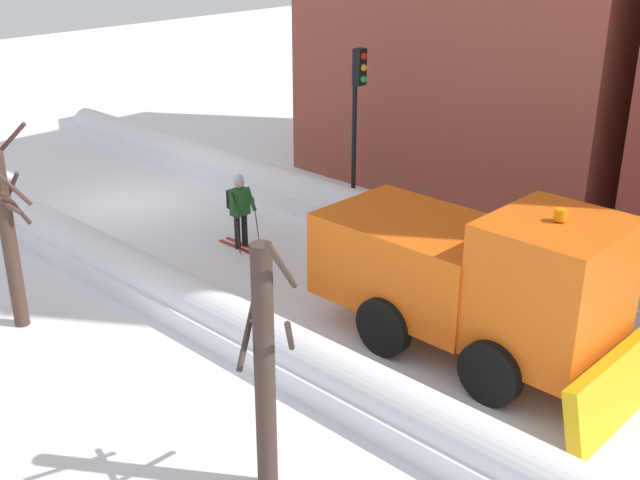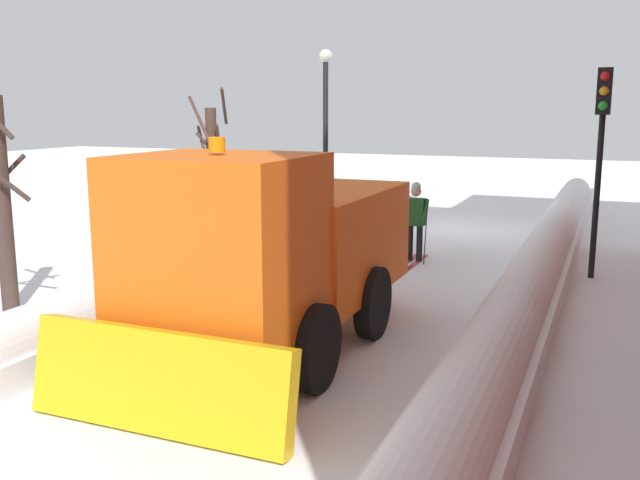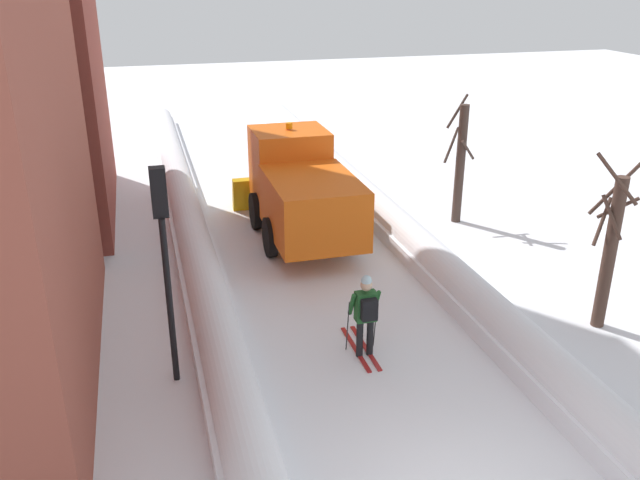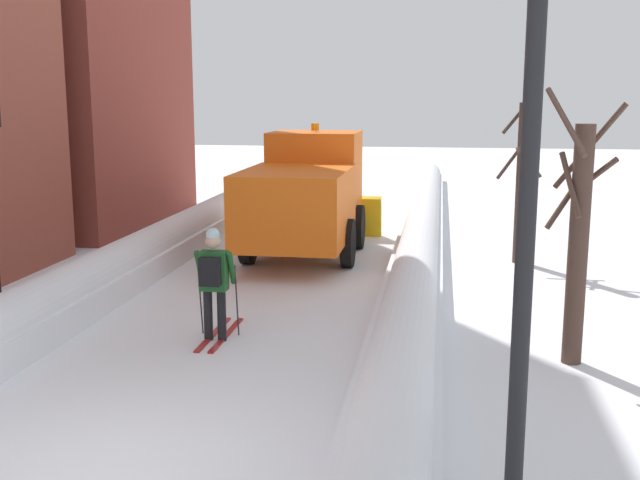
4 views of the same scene
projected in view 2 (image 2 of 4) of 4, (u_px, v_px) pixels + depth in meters
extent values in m
plane|color=white|center=(317.00, 330.00, 11.05)|extent=(80.00, 80.00, 0.00)
cube|color=white|center=(508.00, 339.00, 9.89)|extent=(1.10, 36.00, 0.49)
cylinder|color=white|center=(509.00, 322.00, 9.85)|extent=(0.90, 34.20, 0.90)
cube|color=white|center=(161.00, 298.00, 12.13)|extent=(1.10, 36.00, 0.41)
cylinder|color=white|center=(160.00, 287.00, 12.09)|extent=(0.90, 34.20, 0.90)
cube|color=orange|center=(309.00, 240.00, 11.08)|extent=(2.30, 3.40, 1.60)
cube|color=orange|center=(220.00, 249.00, 8.57)|extent=(2.20, 2.00, 2.30)
cube|color=black|center=(173.00, 220.00, 7.61)|extent=(1.85, 0.06, 1.01)
cube|color=gold|center=(158.00, 381.00, 7.57)|extent=(3.20, 0.46, 1.13)
cylinder|color=orange|center=(217.00, 145.00, 8.33)|extent=(0.20, 0.20, 0.18)
cylinder|color=black|center=(316.00, 348.00, 8.63)|extent=(0.25, 1.10, 1.10)
cylinder|color=black|center=(160.00, 326.00, 9.50)|extent=(0.25, 1.10, 1.10)
cylinder|color=black|center=(373.00, 303.00, 10.62)|extent=(0.25, 1.10, 1.10)
cylinder|color=black|center=(240.00, 288.00, 11.50)|extent=(0.25, 1.10, 1.10)
cylinder|color=black|center=(419.00, 244.00, 15.93)|extent=(0.14, 0.14, 0.82)
cylinder|color=black|center=(410.00, 243.00, 16.01)|extent=(0.14, 0.14, 0.82)
cube|color=#1E5123|center=(415.00, 212.00, 15.83)|extent=(0.42, 0.26, 0.62)
cube|color=black|center=(418.00, 209.00, 16.02)|extent=(0.32, 0.16, 0.44)
sphere|color=tan|center=(416.00, 191.00, 15.75)|extent=(0.24, 0.24, 0.24)
sphere|color=silver|center=(416.00, 187.00, 15.73)|extent=(0.22, 0.22, 0.22)
cylinder|color=#1E5123|center=(426.00, 212.00, 15.64)|extent=(0.09, 0.33, 0.56)
cylinder|color=#1E5123|center=(403.00, 210.00, 15.84)|extent=(0.09, 0.33, 0.56)
cube|color=maroon|center=(416.00, 263.00, 15.77)|extent=(0.09, 1.80, 0.03)
cube|color=maroon|center=(407.00, 262.00, 15.86)|extent=(0.09, 1.80, 0.03)
cylinder|color=#262628|center=(425.00, 238.00, 15.62)|extent=(0.02, 0.19, 1.19)
cylinder|color=#262628|center=(399.00, 236.00, 15.85)|extent=(0.02, 0.19, 1.19)
cylinder|color=black|center=(597.00, 198.00, 14.16)|extent=(0.12, 0.12, 3.31)
cube|color=black|center=(604.00, 91.00, 13.64)|extent=(0.28, 0.24, 0.90)
sphere|color=red|center=(605.00, 76.00, 13.47)|extent=(0.18, 0.18, 0.18)
sphere|color=gold|center=(604.00, 91.00, 13.52)|extent=(0.18, 0.18, 0.18)
sphere|color=green|center=(603.00, 106.00, 13.57)|extent=(0.18, 0.18, 0.18)
cylinder|color=black|center=(326.00, 142.00, 21.53)|extent=(0.16, 0.16, 4.77)
sphere|color=silver|center=(326.00, 56.00, 21.05)|extent=(0.40, 0.40, 0.40)
cylinder|color=#49332A|center=(212.00, 176.00, 17.95)|extent=(0.28, 0.28, 3.44)
cylinder|color=#49332A|center=(200.00, 121.00, 17.47)|extent=(0.91, 0.44, 1.27)
cylinder|color=#49332A|center=(201.00, 138.00, 17.66)|extent=(0.58, 0.61, 0.65)
cylinder|color=#49332A|center=(219.00, 141.00, 17.79)|extent=(0.28, 0.56, 0.90)
cylinder|color=#49332A|center=(224.00, 106.00, 17.67)|extent=(0.50, 0.92, 0.94)
cylinder|color=#49332A|center=(212.00, 150.00, 17.57)|extent=(0.68, 0.51, 0.92)
cylinder|color=#403029|center=(3.00, 207.00, 11.70)|extent=(0.28, 0.28, 3.65)
cylinder|color=#403029|center=(5.00, 175.00, 11.84)|extent=(0.65, 0.40, 0.73)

